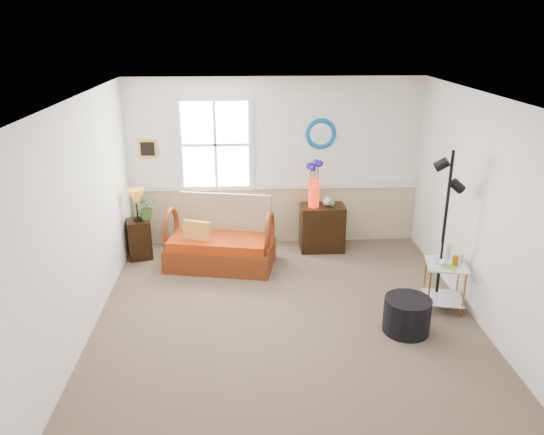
{
  "coord_description": "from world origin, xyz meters",
  "views": [
    {
      "loc": [
        -0.46,
        -5.46,
        3.32
      ],
      "look_at": [
        -0.15,
        0.43,
        1.16
      ],
      "focal_mm": 35.0,
      "sensor_mm": 36.0,
      "label": 1
    }
  ],
  "objects_px": {
    "loveseat": "(220,234)",
    "cabinet": "(322,228)",
    "ottoman": "(407,315)",
    "lamp_stand": "(140,239)",
    "floor_lamp": "(444,230)",
    "side_table": "(444,286)"
  },
  "relations": [
    {
      "from": "side_table",
      "to": "floor_lamp",
      "type": "height_order",
      "value": "floor_lamp"
    },
    {
      "from": "lamp_stand",
      "to": "cabinet",
      "type": "bearing_deg",
      "value": 3.3
    },
    {
      "from": "floor_lamp",
      "to": "ottoman",
      "type": "xyz_separation_m",
      "value": [
        -0.58,
        -0.65,
        -0.78
      ]
    },
    {
      "from": "lamp_stand",
      "to": "cabinet",
      "type": "relative_size",
      "value": 0.83
    },
    {
      "from": "loveseat",
      "to": "ottoman",
      "type": "bearing_deg",
      "value": -29.71
    },
    {
      "from": "lamp_stand",
      "to": "ottoman",
      "type": "xyz_separation_m",
      "value": [
        3.4,
        -2.23,
        -0.09
      ]
    },
    {
      "from": "cabinet",
      "to": "side_table",
      "type": "xyz_separation_m",
      "value": [
        1.23,
        -1.9,
        -0.06
      ]
    },
    {
      "from": "loveseat",
      "to": "floor_lamp",
      "type": "relative_size",
      "value": 0.77
    },
    {
      "from": "lamp_stand",
      "to": "side_table",
      "type": "bearing_deg",
      "value": -23.48
    },
    {
      "from": "floor_lamp",
      "to": "ottoman",
      "type": "distance_m",
      "value": 1.17
    },
    {
      "from": "lamp_stand",
      "to": "floor_lamp",
      "type": "bearing_deg",
      "value": -21.68
    },
    {
      "from": "loveseat",
      "to": "cabinet",
      "type": "distance_m",
      "value": 1.63
    },
    {
      "from": "loveseat",
      "to": "ottoman",
      "type": "height_order",
      "value": "loveseat"
    },
    {
      "from": "loveseat",
      "to": "lamp_stand",
      "type": "relative_size",
      "value": 2.52
    },
    {
      "from": "ottoman",
      "to": "lamp_stand",
      "type": "bearing_deg",
      "value": 146.72
    },
    {
      "from": "cabinet",
      "to": "floor_lamp",
      "type": "xyz_separation_m",
      "value": [
        1.21,
        -1.74,
        0.62
      ]
    },
    {
      "from": "loveseat",
      "to": "lamp_stand",
      "type": "bearing_deg",
      "value": 175.38
    },
    {
      "from": "cabinet",
      "to": "ottoman",
      "type": "bearing_deg",
      "value": -75.12
    },
    {
      "from": "lamp_stand",
      "to": "side_table",
      "type": "height_order",
      "value": "side_table"
    },
    {
      "from": "loveseat",
      "to": "side_table",
      "type": "relative_size",
      "value": 2.5
    },
    {
      "from": "cabinet",
      "to": "ottoman",
      "type": "height_order",
      "value": "cabinet"
    },
    {
      "from": "side_table",
      "to": "ottoman",
      "type": "relative_size",
      "value": 1.13
    }
  ]
}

